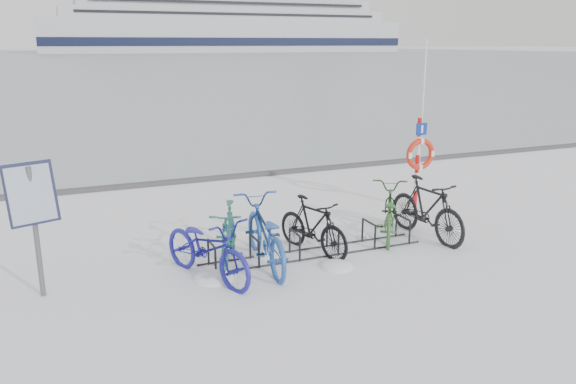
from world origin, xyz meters
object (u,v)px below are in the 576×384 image
Objects in this scene: bike_rack at (314,244)px; lifebuoy_station at (420,154)px; info_board at (32,202)px; cruise_ferry at (227,19)px.

lifebuoy_station is (3.26, 1.64, 1.03)m from bike_rack.
info_board reaches higher than bike_rack.
info_board is at bearing -107.20° from cruise_ferry.
lifebuoy_station is at bearing 26.68° from bike_rack.
lifebuoy_station is at bearing -6.65° from info_board.
cruise_ferry is (64.16, 207.26, 10.78)m from info_board.
lifebuoy_station is at bearing -105.39° from cruise_ferry.
lifebuoy_station reaches higher than bike_rack.
bike_rack is at bearing -18.69° from info_board.
bike_rack is at bearing -106.11° from cruise_ferry.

